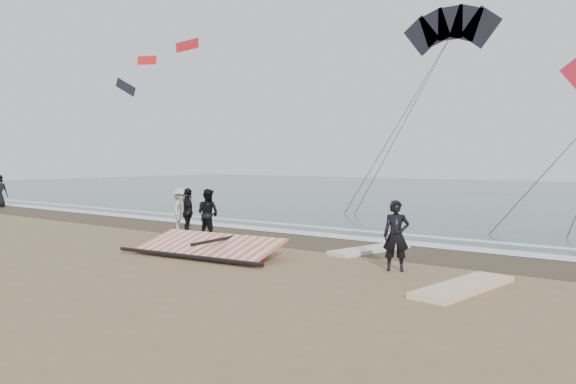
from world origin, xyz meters
name	(u,v)px	position (x,y,z in m)	size (l,w,h in m)	color
ground	(248,270)	(0.00, 0.00, 0.00)	(120.00, 120.00, 0.00)	#8C704C
sea	(561,196)	(0.00, 33.00, 0.01)	(120.00, 54.00, 0.02)	#233838
wet_sand	(350,246)	(0.00, 4.50, 0.01)	(120.00, 2.80, 0.01)	#4C3D2B
foam_near	(374,240)	(0.00, 5.90, 0.03)	(120.00, 0.90, 0.01)	white
foam_far	(398,234)	(0.00, 7.60, 0.03)	(120.00, 0.45, 0.01)	white
man_main	(396,236)	(2.69, 1.96, 0.80)	(0.58, 0.38, 1.60)	black
board_white	(464,287)	(4.55, 1.07, 0.06)	(0.78, 2.77, 0.11)	white
board_cream	(370,250)	(0.94, 3.96, 0.05)	(0.69, 2.59, 0.11)	silver
trio_cluster	(191,212)	(-5.25, 3.18, 0.79)	(2.35, 1.30, 1.59)	black
sail_rig	(211,248)	(-2.12, 0.93, 0.20)	(4.56, 2.13, 0.51)	black
kite_dark	(450,32)	(-4.73, 24.19, 10.30)	(6.72, 6.02, 15.48)	black
distant_kites	(152,64)	(-37.20, 28.00, 12.14)	(11.52, 4.12, 5.16)	black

